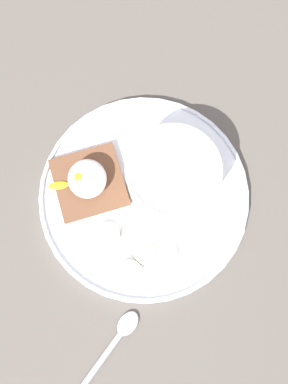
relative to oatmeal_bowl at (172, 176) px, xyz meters
The scene contains 11 objects.
ground_plane 6.99cm from the oatmeal_bowl, 103.31° to the left, with size 120.00×120.00×2.00cm, color #534D47.
plate 5.68cm from the oatmeal_bowl, 103.31° to the left, with size 30.18×30.18×1.60cm.
oatmeal_bowl is the anchor object (origin of this frame).
toast_slice 12.00cm from the oatmeal_bowl, 78.00° to the left, with size 10.20×10.20×1.18cm.
poached_egg 11.79cm from the oatmeal_bowl, 78.06° to the left, with size 5.56×8.47×3.52cm.
banana_slice_front 9.53cm from the oatmeal_bowl, 129.80° to the left, with size 3.11×3.25×1.65cm.
banana_slice_left 14.15cm from the oatmeal_bowl, 142.33° to the left, with size 4.09×4.03×1.48cm.
banana_slice_back 11.26cm from the oatmeal_bowl, 146.53° to the left, with size 3.23×3.03×1.87cm.
banana_slice_right 12.20cm from the oatmeal_bowl, 117.71° to the left, with size 4.95×4.95×1.13cm.
banana_slice_inner 10.74cm from the oatmeal_bowl, 160.73° to the left, with size 5.08×5.07×1.14cm.
spoon 23.80cm from the oatmeal_bowl, 147.15° to the left, with size 9.65×11.01×0.80cm.
Camera 1 is at (-12.81, 3.01, 62.72)cm, focal length 40.00 mm.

